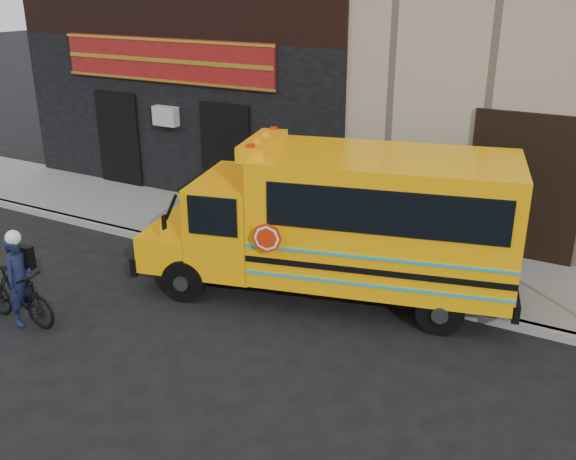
{
  "coord_description": "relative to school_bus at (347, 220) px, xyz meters",
  "views": [
    {
      "loc": [
        5.87,
        -7.65,
        5.55
      ],
      "look_at": [
        0.56,
        1.85,
        1.3
      ],
      "focal_mm": 40.0,
      "sensor_mm": 36.0,
      "label": 1
    }
  ],
  "objects": [
    {
      "name": "bicycle",
      "position": [
        -4.49,
        -3.67,
        -1.01
      ],
      "size": [
        1.68,
        0.49,
        1.01
      ],
      "primitive_type": "imported",
      "rotation": [
        0.0,
        0.0,
        1.58
      ],
      "color": "black",
      "rests_on": "ground"
    },
    {
      "name": "curb",
      "position": [
        -1.52,
        0.27,
        -1.43
      ],
      "size": [
        40.0,
        0.2,
        0.15
      ],
      "primitive_type": "cube",
      "color": "gray",
      "rests_on": "ground"
    },
    {
      "name": "ground",
      "position": [
        -1.52,
        -2.33,
        -1.51
      ],
      "size": [
        120.0,
        120.0,
        0.0
      ],
      "primitive_type": "plane",
      "color": "black",
      "rests_on": "ground"
    },
    {
      "name": "school_bus",
      "position": [
        0.0,
        0.0,
        0.0
      ],
      "size": [
        7.21,
        3.76,
        2.92
      ],
      "color": "black",
      "rests_on": "ground"
    },
    {
      "name": "cyclist",
      "position": [
        -4.35,
        -3.68,
        -0.72
      ],
      "size": [
        0.44,
        0.62,
        1.57
      ],
      "primitive_type": "imported",
      "rotation": [
        0.0,
        0.0,
        1.69
      ],
      "color": "black",
      "rests_on": "ground"
    },
    {
      "name": "sidewalk",
      "position": [
        -1.52,
        1.77,
        -1.43
      ],
      "size": [
        40.0,
        3.0,
        0.15
      ],
      "primitive_type": "cube",
      "color": "slate",
      "rests_on": "ground"
    }
  ]
}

